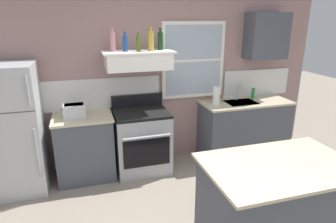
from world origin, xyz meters
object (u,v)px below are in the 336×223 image
object	(u,v)px
bottle_dark_green_wine	(160,41)
bottle_blue_liqueur	(125,43)
paper_towel_roll	(216,96)
toaster	(74,111)
kitchen_island	(275,206)
bottle_rose_pink	(113,42)
stove_range	(142,141)
bottle_champagne_gold_foil	(151,41)
refrigerator	(13,130)
dish_soap_bottle	(253,93)
bottle_olive_oil_square	(138,43)

from	to	relation	value
bottle_dark_green_wine	bottle_blue_liqueur	bearing A→B (deg)	-173.95
paper_towel_roll	toaster	bearing A→B (deg)	-178.38
bottle_blue_liqueur	toaster	bearing A→B (deg)	-171.71
bottle_blue_liqueur	kitchen_island	distance (m)	2.64
toaster	kitchen_island	size ratio (longest dim) A/B	0.21
bottle_blue_liqueur	kitchen_island	bearing A→B (deg)	-61.31
toaster	bottle_rose_pink	world-z (taller)	bottle_rose_pink
stove_range	bottle_champagne_gold_foil	size ratio (longest dim) A/B	3.46
refrigerator	dish_soap_bottle	world-z (taller)	refrigerator
bottle_champagne_gold_foil	stove_range	bearing A→B (deg)	-163.08
bottle_champagne_gold_foil	bottle_blue_liqueur	bearing A→B (deg)	174.74
refrigerator	toaster	xyz separation A→B (m)	(0.76, 0.00, 0.18)
toaster	bottle_champagne_gold_foil	world-z (taller)	bottle_champagne_gold_foil
stove_range	paper_towel_roll	world-z (taller)	paper_towel_roll
bottle_champagne_gold_foil	dish_soap_bottle	size ratio (longest dim) A/B	1.75
bottle_champagne_gold_foil	bottle_olive_oil_square	bearing A→B (deg)	-177.00
refrigerator	bottle_dark_green_wine	distance (m)	2.24
stove_range	bottle_rose_pink	size ratio (longest dim) A/B	3.59
dish_soap_bottle	kitchen_island	world-z (taller)	dish_soap_bottle
bottle_olive_oil_square	paper_towel_roll	distance (m)	1.43
bottle_blue_liqueur	paper_towel_roll	world-z (taller)	bottle_blue_liqueur
stove_range	bottle_olive_oil_square	world-z (taller)	bottle_olive_oil_square
kitchen_island	bottle_champagne_gold_foil	bearing A→B (deg)	110.82
toaster	dish_soap_bottle	xyz separation A→B (m)	(2.77, 0.16, -0.01)
paper_towel_roll	dish_soap_bottle	bearing A→B (deg)	8.12
refrigerator	dish_soap_bottle	size ratio (longest dim) A/B	9.22
bottle_rose_pink	bottle_olive_oil_square	size ratio (longest dim) A/B	1.23
bottle_olive_oil_square	paper_towel_roll	size ratio (longest dim) A/B	0.92
bottle_olive_oil_square	kitchen_island	bearing A→B (deg)	-64.78
toaster	bottle_rose_pink	xyz separation A→B (m)	(0.56, 0.16, 0.86)
bottle_dark_green_wine	stove_range	bearing A→B (deg)	-157.47
paper_towel_roll	dish_soap_bottle	xyz separation A→B (m)	(0.70, 0.10, -0.04)
bottle_olive_oil_square	dish_soap_bottle	world-z (taller)	bottle_olive_oil_square
kitchen_island	bottle_blue_liqueur	bearing A→B (deg)	118.69
refrigerator	toaster	size ratio (longest dim) A/B	5.59
bottle_champagne_gold_foil	refrigerator	bearing A→B (deg)	-177.63
bottle_dark_green_wine	dish_soap_bottle	bearing A→B (deg)	0.02
bottle_blue_liqueur	bottle_champagne_gold_foil	size ratio (longest dim) A/B	0.81
toaster	bottle_champagne_gold_foil	bearing A→B (deg)	3.97
bottle_rose_pink	kitchen_island	distance (m)	2.76
bottle_blue_liqueur	bottle_olive_oil_square	bearing A→B (deg)	-13.41
bottle_dark_green_wine	dish_soap_bottle	world-z (taller)	bottle_dark_green_wine
stove_range	refrigerator	bearing A→B (deg)	-179.20
bottle_olive_oil_square	kitchen_island	xyz separation A→B (m)	(0.91, -1.93, -1.39)
bottle_rose_pink	paper_towel_roll	size ratio (longest dim) A/B	1.12
toaster	bottle_champagne_gold_foil	size ratio (longest dim) A/B	0.94
refrigerator	paper_towel_roll	xyz separation A→B (m)	(2.83, 0.06, 0.22)
bottle_dark_green_wine	paper_towel_roll	distance (m)	1.19
dish_soap_bottle	stove_range	bearing A→B (deg)	-175.82
toaster	paper_towel_roll	world-z (taller)	paper_towel_roll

